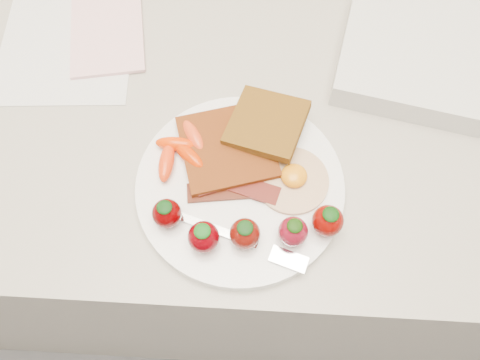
{
  "coord_description": "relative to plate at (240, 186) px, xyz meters",
  "views": [
    {
      "loc": [
        0.04,
        1.3,
        1.46
      ],
      "look_at": [
        0.03,
        1.56,
        0.93
      ],
      "focal_mm": 35.0,
      "sensor_mm": 36.0,
      "label": 1
    }
  ],
  "objects": [
    {
      "name": "baby_carrots",
      "position": [
        -0.08,
        0.04,
        0.02
      ],
      "size": [
        0.07,
        0.1,
        0.02
      ],
      "color": "#E53300",
      "rests_on": "plate"
    },
    {
      "name": "toast_upper",
      "position": [
        0.03,
        0.08,
        0.03
      ],
      "size": [
        0.12,
        0.12,
        0.02
      ],
      "primitive_type": "cube",
      "rotation": [
        0.0,
        -0.1,
        -0.31
      ],
      "color": "#482E12",
      "rests_on": "toast_lower"
    },
    {
      "name": "fork",
      "position": [
        0.01,
        -0.08,
        0.01
      ],
      "size": [
        0.17,
        0.07,
        0.0
      ],
      "color": "silver",
      "rests_on": "plate"
    },
    {
      "name": "paper_sheet",
      "position": [
        -0.28,
        0.25,
        -0.01
      ],
      "size": [
        0.22,
        0.28,
        0.0
      ],
      "primitive_type": "cube",
      "rotation": [
        0.0,
        0.0,
        0.07
      ],
      "color": "silver",
      "rests_on": "counter"
    },
    {
      "name": "bacon_strips",
      "position": [
        -0.01,
        -0.0,
        0.01
      ],
      "size": [
        0.12,
        0.07,
        0.01
      ],
      "color": "black",
      "rests_on": "plate"
    },
    {
      "name": "appliance",
      "position": [
        0.29,
        0.23,
        0.01
      ],
      "size": [
        0.34,
        0.3,
        0.04
      ],
      "primitive_type": "cube",
      "rotation": [
        0.0,
        0.0,
        -0.21
      ],
      "color": "beige",
      "rests_on": "counter"
    },
    {
      "name": "plate",
      "position": [
        0.0,
        0.0,
        0.0
      ],
      "size": [
        0.27,
        0.27,
        0.02
      ],
      "primitive_type": "cylinder",
      "color": "white",
      "rests_on": "counter"
    },
    {
      "name": "counter",
      "position": [
        -0.03,
        0.14,
        -0.46
      ],
      "size": [
        2.0,
        0.6,
        0.9
      ],
      "primitive_type": "cube",
      "color": "gray",
      "rests_on": "ground"
    },
    {
      "name": "strawberries",
      "position": [
        0.01,
        -0.07,
        0.03
      ],
      "size": [
        0.23,
        0.07,
        0.05
      ],
      "color": "#4E0001",
      "rests_on": "plate"
    },
    {
      "name": "fried_egg",
      "position": [
        0.07,
        0.01,
        0.01
      ],
      "size": [
        0.1,
        0.1,
        0.02
      ],
      "color": "beige",
      "rests_on": "plate"
    },
    {
      "name": "notepad",
      "position": [
        -0.22,
        0.25,
        -0.0
      ],
      "size": [
        0.14,
        0.18,
        0.01
      ],
      "primitive_type": "cube",
      "rotation": [
        0.0,
        0.0,
        0.19
      ],
      "color": "beige",
      "rests_on": "paper_sheet"
    },
    {
      "name": "toast_lower",
      "position": [
        -0.02,
        0.05,
        0.02
      ],
      "size": [
        0.15,
        0.15,
        0.01
      ],
      "primitive_type": "cube",
      "rotation": [
        0.0,
        0.0,
        0.29
      ],
      "color": "#411F10",
      "rests_on": "plate"
    }
  ]
}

